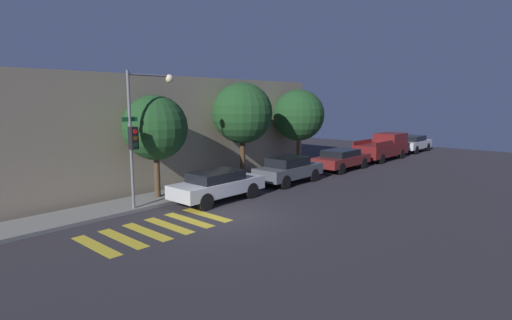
{
  "coord_description": "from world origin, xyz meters",
  "views": [
    {
      "loc": [
        -10.5,
        -10.99,
        4.56
      ],
      "look_at": [
        4.05,
        2.1,
        1.6
      ],
      "focal_mm": 28.0,
      "sensor_mm": 36.0,
      "label": 1
    }
  ],
  "objects": [
    {
      "name": "sedan_far_end",
      "position": [
        12.39,
        2.1,
        0.75
      ],
      "size": [
        4.69,
        1.87,
        1.35
      ],
      "color": "maroon",
      "rests_on": "ground"
    },
    {
      "name": "tree_midblock",
      "position": [
        5.44,
        4.36,
        3.82
      ],
      "size": [
        3.35,
        3.35,
        5.51
      ],
      "color": "#42301E",
      "rests_on": "ground"
    },
    {
      "name": "pickup_truck",
      "position": [
        18.68,
        2.1,
        0.99
      ],
      "size": [
        5.75,
        1.95,
        1.95
      ],
      "color": "maroon",
      "rests_on": "ground"
    },
    {
      "name": "ground_plane",
      "position": [
        0.0,
        0.0,
        0.0
      ],
      "size": [
        60.0,
        60.0,
        0.0
      ],
      "primitive_type": "plane",
      "color": "#2D2B30"
    },
    {
      "name": "tree_far_end",
      "position": [
        10.7,
        4.36,
        3.57
      ],
      "size": [
        3.33,
        3.33,
        5.24
      ],
      "color": "#4C3823",
      "rests_on": "ground"
    },
    {
      "name": "traffic_light_pole",
      "position": [
        -1.54,
        3.37,
        3.63
      ],
      "size": [
        2.5,
        0.56,
        5.71
      ],
      "color": "slate",
      "rests_on": "ground"
    },
    {
      "name": "sedan_middle",
      "position": [
        6.72,
        2.1,
        0.79
      ],
      "size": [
        4.24,
        1.75,
        1.47
      ],
      "color": "#4C5156",
      "rests_on": "ground"
    },
    {
      "name": "crosswalk",
      "position": [
        -2.65,
        0.8,
        0.0
      ],
      "size": [
        5.06,
        2.6,
        0.0
      ],
      "color": "gold",
      "rests_on": "ground"
    },
    {
      "name": "sedan_near_corner",
      "position": [
        1.44,
        2.1,
        0.76
      ],
      "size": [
        4.54,
        1.75,
        1.39
      ],
      "color": "#B7BABF",
      "rests_on": "ground"
    },
    {
      "name": "sedan_tail_of_row",
      "position": [
        24.74,
        2.1,
        0.78
      ],
      "size": [
        4.48,
        1.8,
        1.44
      ],
      "color": "silver",
      "rests_on": "ground"
    },
    {
      "name": "tree_near_corner",
      "position": [
        -0.21,
        4.36,
        3.31
      ],
      "size": [
        2.92,
        2.92,
        4.78
      ],
      "color": "#4C3823",
      "rests_on": "ground"
    },
    {
      "name": "sidewalk",
      "position": [
        0.0,
        4.27,
        0.07
      ],
      "size": [
        26.0,
        2.14,
        0.14
      ],
      "primitive_type": "cube",
      "color": "slate",
      "rests_on": "ground"
    },
    {
      "name": "building_row",
      "position": [
        0.0,
        8.74,
        2.88
      ],
      "size": [
        26.0,
        6.0,
        5.76
      ],
      "primitive_type": "cube",
      "color": "gray",
      "rests_on": "ground"
    }
  ]
}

